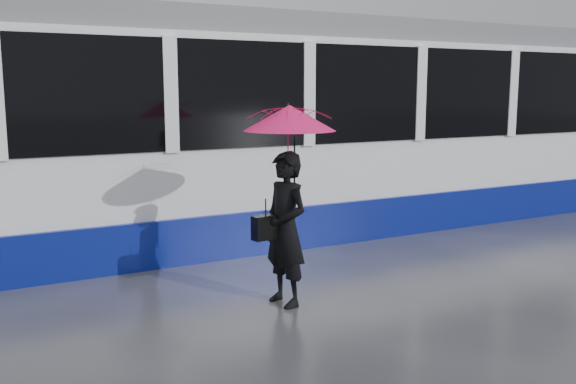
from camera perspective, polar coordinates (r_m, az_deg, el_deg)
ground at (r=7.62m, az=-2.06°, el=-8.23°), size 90.00×90.00×0.00m
rails at (r=9.84m, az=-8.64°, el=-4.26°), size 34.00×1.51×0.02m
tram at (r=9.09m, az=-21.82°, el=4.48°), size 26.00×2.56×3.35m
woman at (r=6.75m, az=-0.24°, el=-3.31°), size 0.48×0.65×1.64m
umbrella at (r=6.63m, az=0.13°, el=4.99°), size 1.11×1.11×1.11m
handbag at (r=6.66m, az=-1.99°, el=-3.14°), size 0.31×0.17×0.43m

